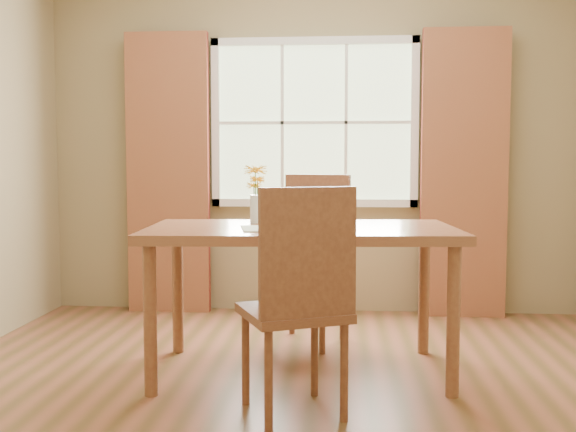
{
  "coord_description": "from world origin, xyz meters",
  "views": [
    {
      "loc": [
        0.21,
        -3.46,
        1.19
      ],
      "look_at": [
        -0.08,
        0.23,
        0.89
      ],
      "focal_mm": 42.0,
      "sensor_mm": 36.0,
      "label": 1
    }
  ],
  "objects_px": {
    "water_glass": "(339,218)",
    "flower_vase": "(256,188)",
    "chair_far": "(312,250)",
    "croissant_sandwich": "(292,215)",
    "chair_near": "(300,293)",
    "dining_table": "(301,242)"
  },
  "relations": [
    {
      "from": "chair_near",
      "to": "chair_far",
      "type": "relative_size",
      "value": 0.98
    },
    {
      "from": "croissant_sandwich",
      "to": "chair_far",
      "type": "bearing_deg",
      "value": 48.66
    },
    {
      "from": "chair_far",
      "to": "croissant_sandwich",
      "type": "distance_m",
      "value": 0.91
    },
    {
      "from": "chair_near",
      "to": "dining_table",
      "type": "bearing_deg",
      "value": 69.03
    },
    {
      "from": "chair_far",
      "to": "croissant_sandwich",
      "type": "xyz_separation_m",
      "value": [
        -0.07,
        -0.86,
        0.3
      ]
    },
    {
      "from": "croissant_sandwich",
      "to": "flower_vase",
      "type": "height_order",
      "value": "flower_vase"
    },
    {
      "from": "flower_vase",
      "to": "croissant_sandwich",
      "type": "bearing_deg",
      "value": -55.68
    },
    {
      "from": "water_glass",
      "to": "chair_near",
      "type": "bearing_deg",
      "value": -105.47
    },
    {
      "from": "water_glass",
      "to": "flower_vase",
      "type": "relative_size",
      "value": 0.34
    },
    {
      "from": "croissant_sandwich",
      "to": "flower_vase",
      "type": "bearing_deg",
      "value": 87.65
    },
    {
      "from": "chair_near",
      "to": "flower_vase",
      "type": "relative_size",
      "value": 3.16
    },
    {
      "from": "flower_vase",
      "to": "water_glass",
      "type": "bearing_deg",
      "value": -30.96
    },
    {
      "from": "chair_near",
      "to": "water_glass",
      "type": "relative_size",
      "value": 9.27
    },
    {
      "from": "chair_far",
      "to": "croissant_sandwich",
      "type": "relative_size",
      "value": 5.46
    },
    {
      "from": "chair_near",
      "to": "flower_vase",
      "type": "xyz_separation_m",
      "value": [
        -0.32,
        0.91,
        0.44
      ]
    },
    {
      "from": "dining_table",
      "to": "chair_near",
      "type": "height_order",
      "value": "chair_near"
    },
    {
      "from": "dining_table",
      "to": "croissant_sandwich",
      "type": "distance_m",
      "value": 0.22
    },
    {
      "from": "croissant_sandwich",
      "to": "flower_vase",
      "type": "distance_m",
      "value": 0.45
    },
    {
      "from": "dining_table",
      "to": "croissant_sandwich",
      "type": "xyz_separation_m",
      "value": [
        -0.04,
        -0.15,
        0.16
      ]
    },
    {
      "from": "chair_far",
      "to": "flower_vase",
      "type": "distance_m",
      "value": 0.73
    },
    {
      "from": "water_glass",
      "to": "flower_vase",
      "type": "xyz_separation_m",
      "value": [
        -0.49,
        0.29,
        0.15
      ]
    },
    {
      "from": "chair_far",
      "to": "flower_vase",
      "type": "xyz_separation_m",
      "value": [
        -0.31,
        -0.5,
        0.43
      ]
    }
  ]
}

